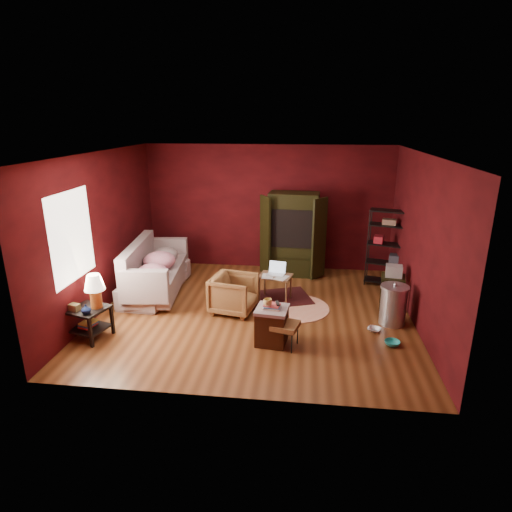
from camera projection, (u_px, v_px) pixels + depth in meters
The scene contains 18 objects.
room at pixel (252, 237), 7.29m from camera, with size 5.54×5.04×2.84m.
sofa at pixel (155, 274), 8.48m from camera, with size 2.02×0.59×0.79m, color gray.
armchair at pixel (234, 292), 7.64m from camera, with size 0.73×0.69×0.76m, color black.
pet_bowl_steel at pixel (374, 325), 7.01m from camera, with size 0.22×0.05×0.22m, color silver.
pet_bowl_turquoise at pixel (393, 339), 6.57m from camera, with size 0.23×0.07×0.23m, color #27B9B4.
vase at pixel (86, 309), 6.48m from camera, with size 0.15×0.15×0.15m, color #0C183D.
mug at pixel (268, 302), 6.41m from camera, with size 0.13×0.10×0.13m, color tan.
side_table at pixel (92, 300), 6.67m from camera, with size 0.66×0.66×1.05m.
sofa_cushions at pixel (154, 271), 8.45m from camera, with size 1.14×2.33×0.94m.
hamper at pixel (272, 325), 6.59m from camera, with size 0.53×0.53×0.68m.
footstool at pixel (285, 326), 6.47m from camera, with size 0.47×0.47×0.39m.
rug_round at pixel (295, 308), 7.90m from camera, with size 1.36×1.36×0.01m.
rug_oriental at pixel (275, 298), 8.29m from camera, with size 1.54×1.27×0.01m.
laptop_desk at pixel (275, 278), 8.08m from camera, with size 0.68×0.56×0.75m.
tv_armoire at pixel (293, 233), 9.32m from camera, with size 1.44×0.82×1.83m.
wire_shelving at pixel (388, 245), 8.72m from camera, with size 0.84×0.53×1.60m.
small_stand at pixel (393, 276), 7.72m from camera, with size 0.47×0.47×0.82m.
trash_can at pixel (393, 305), 7.20m from camera, with size 0.52×0.52×0.74m.
Camera 1 is at (0.85, -6.99, 3.36)m, focal length 30.00 mm.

